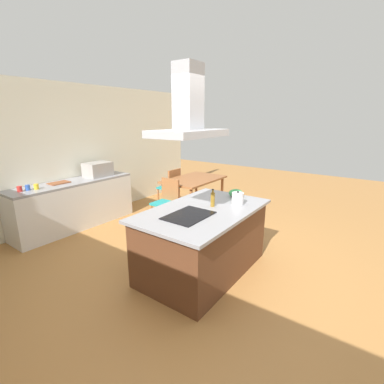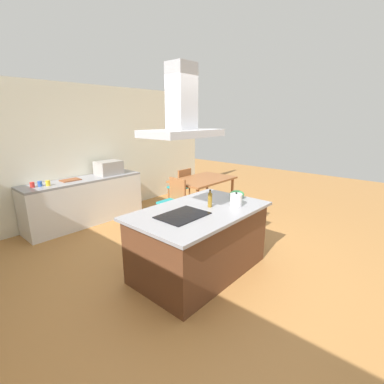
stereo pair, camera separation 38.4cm
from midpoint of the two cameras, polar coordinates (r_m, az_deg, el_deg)
ground at (r=4.91m, az=-15.08°, el=-10.09°), size 16.00×16.00×0.00m
wall_back at (r=5.98m, az=-26.81°, el=6.84°), size 7.20×0.10×2.70m
kitchen_island at (r=3.76m, az=-0.66°, el=-10.05°), size 1.85×1.14×0.90m
cooktop at (r=3.35m, az=-3.99°, el=-4.95°), size 0.60×0.44×0.01m
tea_kettle at (r=3.78m, az=6.66°, el=-1.41°), size 0.21×0.16×0.19m
olive_oil_bottle at (r=3.66m, az=1.36°, el=-1.55°), size 0.06×0.06×0.24m
mixing_bowl at (r=4.14m, az=6.52°, el=-0.27°), size 0.21×0.21×0.12m
back_counter at (r=5.79m, az=-24.97°, el=-2.34°), size 2.30×0.62×0.90m
countertop_microwave at (r=5.94m, az=-20.79°, el=4.41°), size 0.50×0.38×0.28m
coffee_mug_red at (r=5.32m, az=-34.07°, el=0.51°), size 0.08×0.08×0.09m
coffee_mug_blue at (r=5.35m, az=-32.85°, el=0.75°), size 0.08×0.08×0.09m
coffee_mug_yellow at (r=5.34m, az=-31.52°, el=0.93°), size 0.08×0.08×0.09m
cutting_board at (r=5.62m, az=-27.76°, el=1.68°), size 0.34×0.24×0.02m
dining_table at (r=6.08m, az=-1.38°, el=2.05°), size 1.40×0.90×0.75m
chair_facing_back_wall at (r=6.53m, az=-6.03°, el=1.47°), size 0.42×0.42×0.89m
chair_at_left_end at (r=5.45m, az=-7.20°, el=-1.39°), size 0.42×0.42×0.89m
range_hood at (r=3.14m, az=-4.41°, el=15.95°), size 0.90×0.55×0.78m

